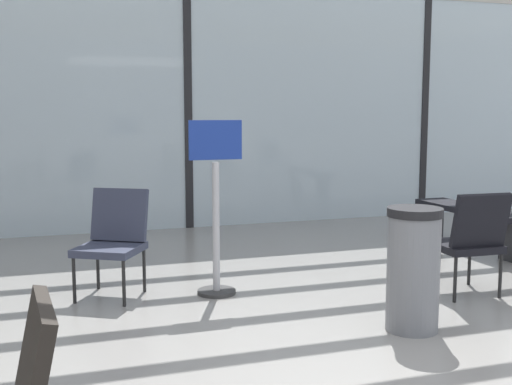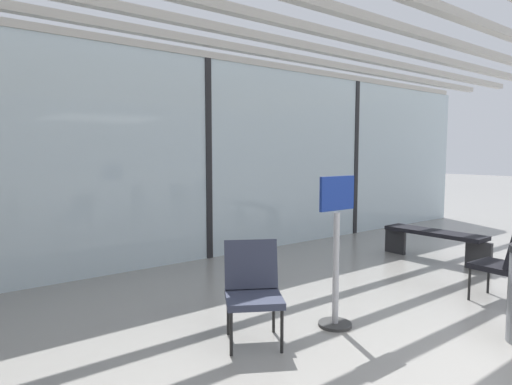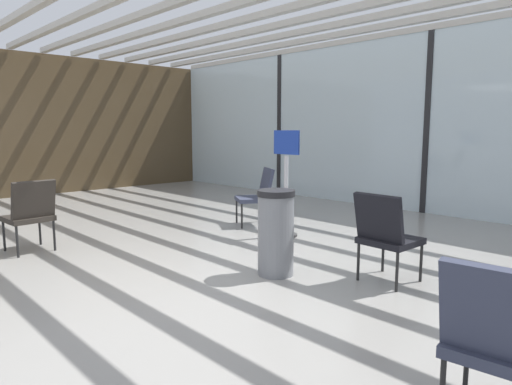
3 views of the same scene
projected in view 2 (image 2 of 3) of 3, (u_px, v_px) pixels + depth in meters
glass_curtain_wall at (207, 160)px, 6.72m from camera, size 14.00×0.08×3.10m
window_mullion_1 at (207, 160)px, 6.72m from camera, size 0.10×0.12×3.10m
window_mullion_2 at (354, 158)px, 8.83m from camera, size 0.10×0.12×3.10m
parked_airplane at (88, 136)px, 10.01m from camera, size 11.27×4.12×4.12m
lounge_chair_0 at (253, 285)px, 3.80m from camera, size 0.68×0.70×0.87m
lounge_chair_2 at (508, 260)px, 4.70m from camera, size 0.50×0.54×0.87m
waiting_bench at (434, 238)px, 6.61m from camera, size 0.45×1.70×0.47m
info_sign at (336, 257)px, 4.08m from camera, size 0.44×0.32×1.44m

